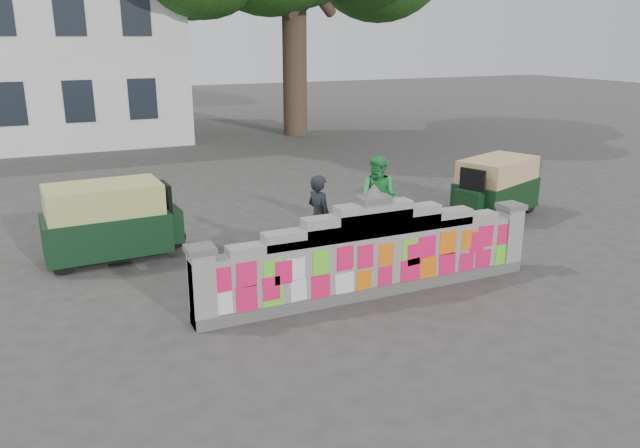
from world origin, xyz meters
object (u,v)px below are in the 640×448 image
object	(u,v)px
cyclist_bike	(319,247)
cyclist_rider	(319,230)
rickshaw_right	(495,186)
pedestrian	(379,198)
rickshaw_left	(109,220)

from	to	relation	value
cyclist_bike	cyclist_rider	size ratio (longest dim) A/B	1.12
cyclist_rider	rickshaw_right	bearing A→B (deg)	-88.04
pedestrian	rickshaw_right	world-z (taller)	pedestrian
pedestrian	rickshaw_left	xyz separation A→B (m)	(-5.65, 1.13, -0.13)
rickshaw_left	rickshaw_right	distance (m)	9.28
cyclist_bike	rickshaw_right	bearing A→B (deg)	-88.04
pedestrian	cyclist_rider	bearing A→B (deg)	-96.19
cyclist_rider	pedestrian	distance (m)	2.48
cyclist_bike	pedestrian	world-z (taller)	pedestrian
cyclist_bike	cyclist_rider	xyz separation A→B (m)	(0.00, 0.00, 0.34)
cyclist_bike	rickshaw_right	world-z (taller)	rickshaw_right
cyclist_rider	pedestrian	xyz separation A→B (m)	(2.08, 1.34, 0.11)
pedestrian	rickshaw_right	size ratio (longest dim) A/B	0.69
cyclist_bike	rickshaw_left	bearing A→B (deg)	40.34
cyclist_bike	rickshaw_right	xyz separation A→B (m)	(5.68, 1.73, 0.27)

